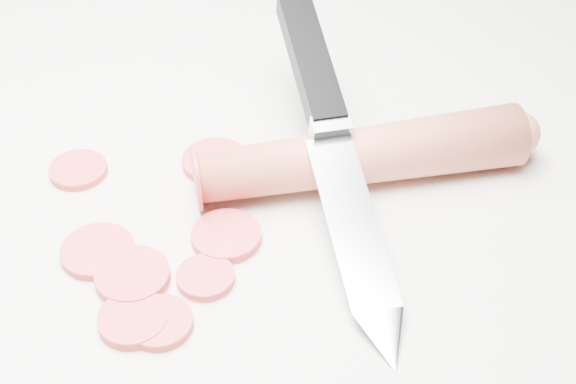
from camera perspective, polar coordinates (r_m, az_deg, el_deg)
The scene contains 11 objects.
ground at distance 0.49m, azimuth -4.02°, elevation 0.43°, with size 2.40×2.40×0.00m, color silver.
carrot at distance 0.48m, azimuth 5.27°, elevation 2.60°, with size 0.03×0.03×0.20m, color #CE593F.
carrot_slice_0 at distance 0.51m, azimuth -14.69°, elevation 1.52°, with size 0.04×0.04×0.01m, color #DA353C.
carrot_slice_1 at distance 0.43m, azimuth -5.89°, elevation -6.06°, with size 0.03×0.03×0.01m, color #DA353C.
carrot_slice_2 at distance 0.44m, azimuth -10.99°, elevation -5.91°, with size 0.04×0.04×0.01m, color #DA353C.
carrot_slice_3 at distance 0.42m, azimuth -9.11°, elevation -9.16°, with size 0.03×0.03×0.01m, color #DA353C.
carrot_slice_4 at distance 0.45m, azimuth -4.41°, elevation -3.15°, with size 0.04×0.04×0.01m, color #DA353C.
carrot_slice_5 at distance 0.50m, azimuth -5.20°, elevation 2.20°, with size 0.04×0.04×0.01m, color #DA353C.
carrot_slice_6 at distance 0.42m, azimuth -10.95°, elevation -8.90°, with size 0.04×0.04×0.01m, color #DA353C.
carrot_slice_7 at distance 0.46m, azimuth -13.38°, elevation -4.12°, with size 0.04×0.04×0.01m, color #DA353C.
kitchen_knife at distance 0.45m, azimuth 3.51°, elevation 3.31°, with size 0.20×0.20×0.08m, color silver, non-canonical shape.
Camera 1 is at (0.23, -0.29, 0.32)m, focal length 50.00 mm.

